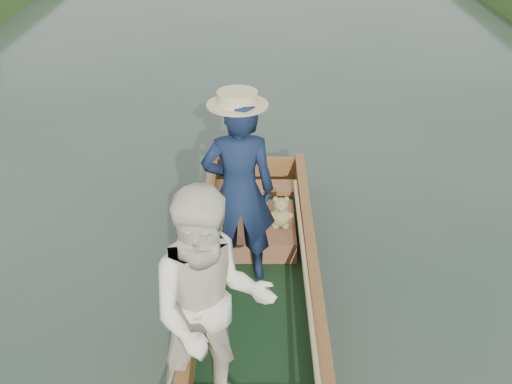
{
  "coord_description": "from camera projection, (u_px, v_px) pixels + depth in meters",
  "views": [
    {
      "loc": [
        0.02,
        -4.46,
        3.71
      ],
      "look_at": [
        0.0,
        0.6,
        0.95
      ],
      "focal_mm": 45.0,
      "sensor_mm": 36.0,
      "label": 1
    }
  ],
  "objects": [
    {
      "name": "ground",
      "position": [
        256.0,
        318.0,
        5.69
      ],
      "size": [
        120.0,
        120.0,
        0.0
      ],
      "primitive_type": "plane",
      "color": "#283D30",
      "rests_on": "ground"
    },
    {
      "name": "punt",
      "position": [
        237.0,
        273.0,
        5.13
      ],
      "size": [
        1.35,
        5.0,
        1.9
      ],
      "color": "black",
      "rests_on": "ground"
    }
  ]
}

